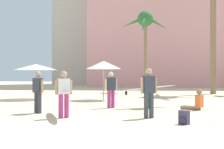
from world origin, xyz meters
TOP-DOWN VIEW (x-y plane):
  - ground at (0.00, 0.00)m, footprint 120.00×120.00m
  - hotel_pink at (6.95, 33.75)m, footprint 25.00×9.66m
  - palm_tree_center at (1.24, 19.86)m, footprint 4.28×4.20m
  - cafe_umbrella_2 at (-1.54, 10.76)m, footprint 2.14×2.14m
  - cafe_umbrella_4 at (-5.78, 10.98)m, footprint 2.63×2.63m
  - beach_towel at (2.81, 2.32)m, footprint 1.72×1.34m
  - backpack at (1.81, 2.09)m, footprint 0.35×0.35m
  - person_mid_right at (0.99, 6.50)m, footprint 2.79×1.64m
  - person_mid_center at (-2.13, 3.25)m, footprint 1.41×2.88m
  - person_near_right at (2.92, 5.93)m, footprint 0.95×0.83m
  - person_far_right at (-0.75, 6.39)m, footprint 0.56×0.40m
  - person_far_left at (-3.43, 4.32)m, footprint 0.55×0.42m
  - person_near_left at (0.82, 3.32)m, footprint 0.59×0.36m

SIDE VIEW (x-z plane):
  - ground at x=0.00m, z-range 0.00..0.00m
  - beach_towel at x=2.81m, z-range 0.00..0.01m
  - backpack at x=1.81m, z-range -0.01..0.41m
  - person_near_right at x=2.92m, z-range -0.14..0.76m
  - person_mid_center at x=-2.13m, z-range 0.08..1.71m
  - person_far_left at x=-3.43m, z-range 0.08..1.71m
  - person_far_right at x=-0.75m, z-range 0.08..1.71m
  - person_mid_right at x=0.99m, z-range 0.07..1.78m
  - person_near_left at x=0.82m, z-range 0.08..1.81m
  - cafe_umbrella_4 at x=-5.78m, z-range 0.90..3.07m
  - cafe_umbrella_2 at x=-1.54m, z-range 0.92..3.26m
  - palm_tree_center at x=1.24m, z-range 2.39..9.64m
  - hotel_pink at x=6.95m, z-range 0.00..17.91m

